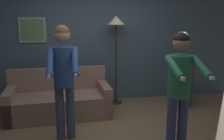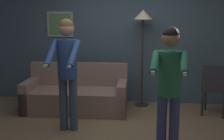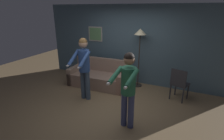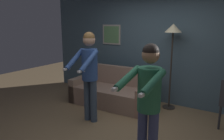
{
  "view_description": "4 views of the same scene",
  "coord_description": "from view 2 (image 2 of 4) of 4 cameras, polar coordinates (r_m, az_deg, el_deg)",
  "views": [
    {
      "loc": [
        -0.7,
        -3.52,
        1.84
      ],
      "look_at": [
        -0.08,
        -0.19,
        1.13
      ],
      "focal_mm": 40.0,
      "sensor_mm": 36.0,
      "label": 1
    },
    {
      "loc": [
        0.54,
        -4.43,
        1.83
      ],
      "look_at": [
        0.01,
        -0.3,
        1.06
      ],
      "focal_mm": 50.0,
      "sensor_mm": 36.0,
      "label": 2
    },
    {
      "loc": [
        1.81,
        -3.62,
        2.45
      ],
      "look_at": [
        0.2,
        -0.09,
        1.09
      ],
      "focal_mm": 28.0,
      "sensor_mm": 36.0,
      "label": 3
    },
    {
      "loc": [
        1.8,
        -3.03,
        1.92
      ],
      "look_at": [
        -0.01,
        -0.21,
        1.18
      ],
      "focal_mm": 35.0,
      "sensor_mm": 36.0,
      "label": 4
    }
  ],
  "objects": [
    {
      "name": "ground_plane",
      "position": [
        4.82,
        0.36,
        -11.87
      ],
      "size": [
        12.0,
        12.0,
        0.0
      ],
      "primitive_type": "plane",
      "color": "olive"
    },
    {
      "name": "back_wall_assembly",
      "position": [
        6.39,
        2.39,
        5.7
      ],
      "size": [
        6.4,
        0.09,
        2.6
      ],
      "color": "#475F6E",
      "rests_on": "ground_plane"
    },
    {
      "name": "couch",
      "position": [
        5.94,
        -6.55,
        -4.79
      ],
      "size": [
        1.93,
        0.93,
        0.87
      ],
      "color": "gray",
      "rests_on": "ground_plane"
    },
    {
      "name": "torchiere_lamp",
      "position": [
        6.06,
        5.68,
        8.24
      ],
      "size": [
        0.36,
        0.36,
        1.89
      ],
      "color": "#332D28",
      "rests_on": "ground_plane"
    },
    {
      "name": "person_standing_left",
      "position": [
        4.8,
        -8.24,
        1.1
      ],
      "size": [
        0.44,
        0.66,
        1.74
      ],
      "color": "#3E5067",
      "rests_on": "ground_plane"
    },
    {
      "name": "person_standing_right",
      "position": [
        3.96,
        10.44,
        -1.73
      ],
      "size": [
        0.47,
        0.71,
        1.67
      ],
      "color": "#3C4576",
      "rests_on": "ground_plane"
    },
    {
      "name": "dining_chair_distant",
      "position": [
        5.84,
        18.25,
        -2.99
      ],
      "size": [
        0.53,
        0.53,
        0.93
      ],
      "color": "#2D2D33",
      "rests_on": "ground_plane"
    }
  ]
}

